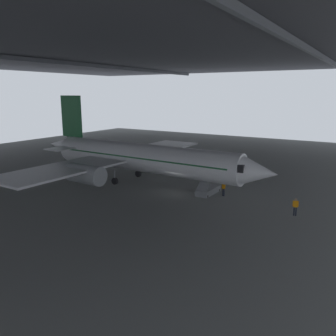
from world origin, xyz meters
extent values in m
plane|color=slate|center=(0.00, 0.00, 0.00)|extent=(110.00, 110.00, 0.00)
cube|color=#38383D|center=(0.00, 13.75, 17.85)|extent=(121.00, 99.00, 1.20)
cube|color=#4C4F54|center=(0.00, -11.00, 16.85)|extent=(115.50, 0.50, 0.70)
cube|color=#4C4F54|center=(0.00, 30.25, 16.85)|extent=(115.50, 0.50, 0.70)
cylinder|color=white|center=(0.80, 5.95, 3.42)|extent=(4.39, 27.20, 3.64)
cone|color=white|center=(0.37, -9.24, 3.42)|extent=(3.68, 4.46, 3.56)
cube|color=black|center=(0.44, -6.94, 3.87)|extent=(3.16, 2.63, 0.80)
cone|color=white|center=(1.22, 21.13, 3.78)|extent=(3.25, 5.90, 3.09)
cube|color=#19592D|center=(1.16, 18.83, 8.21)|extent=(0.35, 3.97, 5.95)
cube|color=white|center=(3.67, 17.77, 3.96)|extent=(4.71, 3.10, 0.16)
cube|color=white|center=(-1.42, 17.91, 3.96)|extent=(4.71, 3.10, 0.16)
cube|color=white|center=(10.34, 10.07, 3.05)|extent=(15.39, 7.03, 0.24)
cylinder|color=#9EA3A8|center=(8.46, 8.15, 2.42)|extent=(2.39, 4.79, 2.25)
cube|color=white|center=(-8.50, 10.60, 3.05)|extent=(15.39, 7.03, 0.24)
cylinder|color=#9EA3A8|center=(-6.73, 8.57, 2.42)|extent=(2.39, 4.79, 2.25)
cube|color=#19592D|center=(0.80, 5.95, 3.69)|extent=(4.41, 25.22, 0.16)
cylinder|color=#9EA3A8|center=(0.54, -3.14, 1.25)|extent=(0.20, 0.20, 1.15)
cylinder|color=black|center=(0.54, -3.14, 0.45)|extent=(0.33, 0.91, 0.90)
cylinder|color=#9EA3A8|center=(3.29, 8.52, 1.25)|extent=(0.20, 0.20, 1.15)
cylinder|color=black|center=(3.29, 8.52, 0.45)|extent=(0.33, 0.91, 0.90)
cylinder|color=#9EA3A8|center=(-1.55, 8.66, 1.25)|extent=(0.20, 0.20, 1.15)
cylinder|color=black|center=(-1.55, 8.66, 0.45)|extent=(0.33, 0.91, 0.90)
cube|color=slate|center=(1.04, -3.32, 0.35)|extent=(3.80, 1.60, 0.70)
cube|color=slate|center=(1.04, -3.32, 2.15)|extent=(3.53, 1.40, 2.99)
cube|color=slate|center=(2.75, -3.37, 3.60)|extent=(1.14, 1.33, 0.12)
cylinder|color=black|center=(2.77, -2.77, 4.10)|extent=(0.06, 0.06, 1.00)
cylinder|color=black|center=(2.74, -3.97, 4.10)|extent=(0.06, 0.06, 1.00)
cylinder|color=black|center=(2.60, -2.66, 0.15)|extent=(0.30, 0.13, 0.30)
cylinder|color=black|center=(2.56, -4.06, 0.15)|extent=(0.30, 0.13, 0.30)
cylinder|color=black|center=(-0.47, -2.58, 0.15)|extent=(0.30, 0.13, 0.30)
cylinder|color=black|center=(-0.51, -3.98, 0.15)|extent=(0.30, 0.13, 0.30)
cylinder|color=#232838|center=(-1.32, -13.71, 0.43)|extent=(0.14, 0.14, 0.86)
cylinder|color=#232838|center=(-1.36, -13.54, 0.43)|extent=(0.14, 0.14, 0.86)
cube|color=orange|center=(-1.34, -13.63, 1.17)|extent=(0.30, 0.40, 0.61)
cylinder|color=orange|center=(-1.29, -13.85, 1.20)|extent=(0.09, 0.09, 0.58)
cylinder|color=orange|center=(-1.40, -13.40, 1.20)|extent=(0.09, 0.09, 0.58)
sphere|color=tan|center=(-1.34, -13.63, 1.60)|extent=(0.23, 0.23, 0.23)
cylinder|color=#232838|center=(1.07, -5.17, 0.44)|extent=(0.14, 0.14, 0.88)
cylinder|color=#232838|center=(1.01, -5.34, 0.44)|extent=(0.14, 0.14, 0.88)
cube|color=orange|center=(1.04, -5.25, 1.19)|extent=(0.33, 0.41, 0.62)
cylinder|color=orange|center=(1.12, -5.04, 1.22)|extent=(0.09, 0.09, 0.59)
cylinder|color=orange|center=(0.96, -5.47, 1.22)|extent=(0.09, 0.09, 0.59)
sphere|color=#8C6647|center=(1.04, -5.25, 1.63)|extent=(0.24, 0.24, 0.24)
camera|label=1|loc=(-34.41, -19.69, 11.58)|focal=36.74mm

